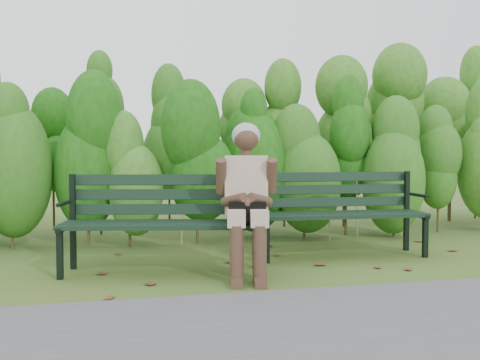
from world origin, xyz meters
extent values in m
plane|color=#4B5A22|center=(0.00, 0.00, 0.00)|extent=(80.00, 80.00, 0.00)
cube|color=#474749|center=(0.00, -2.20, 0.01)|extent=(60.00, 2.50, 0.01)
cylinder|color=#47381E|center=(-2.14, 1.30, 0.40)|extent=(0.03, 0.03, 0.80)
ellipsoid|color=#33581E|center=(-2.14, 1.30, 1.04)|extent=(0.64, 0.64, 1.44)
cylinder|color=#47381E|center=(-1.53, 1.30, 0.40)|extent=(0.03, 0.03, 0.80)
ellipsoid|color=#33581E|center=(-1.53, 1.30, 1.04)|extent=(0.64, 0.64, 1.44)
cylinder|color=#47381E|center=(-0.92, 1.30, 0.40)|extent=(0.03, 0.03, 0.80)
ellipsoid|color=#33581E|center=(-0.92, 1.30, 1.04)|extent=(0.64, 0.64, 1.44)
cylinder|color=#47381E|center=(-0.31, 1.30, 0.40)|extent=(0.03, 0.03, 0.80)
ellipsoid|color=#33581E|center=(-0.31, 1.30, 1.04)|extent=(0.64, 0.64, 1.44)
cylinder|color=#47381E|center=(0.31, 1.30, 0.40)|extent=(0.03, 0.03, 0.80)
ellipsoid|color=#33581E|center=(0.31, 1.30, 1.04)|extent=(0.64, 0.64, 1.44)
cylinder|color=#47381E|center=(0.92, 1.30, 0.40)|extent=(0.03, 0.03, 0.80)
ellipsoid|color=#33581E|center=(0.92, 1.30, 1.04)|extent=(0.64, 0.64, 1.44)
cylinder|color=#47381E|center=(1.53, 1.30, 0.40)|extent=(0.03, 0.03, 0.80)
ellipsoid|color=#33581E|center=(1.53, 1.30, 1.04)|extent=(0.64, 0.64, 1.44)
cylinder|color=#47381E|center=(2.14, 1.30, 0.40)|extent=(0.03, 0.03, 0.80)
ellipsoid|color=#33581E|center=(2.14, 1.30, 1.04)|extent=(0.64, 0.64, 1.44)
cylinder|color=#47381E|center=(2.75, 1.30, 0.40)|extent=(0.03, 0.03, 0.80)
ellipsoid|color=#33581E|center=(2.75, 1.30, 1.04)|extent=(0.64, 0.64, 1.44)
cylinder|color=#47381E|center=(-1.92, 2.30, 0.55)|extent=(0.04, 0.04, 1.10)
ellipsoid|color=#174E0C|center=(-1.92, 2.30, 1.43)|extent=(0.70, 0.70, 1.98)
cylinder|color=#47381E|center=(-1.15, 2.30, 0.55)|extent=(0.04, 0.04, 1.10)
ellipsoid|color=#174E0C|center=(-1.15, 2.30, 1.43)|extent=(0.70, 0.70, 1.98)
cylinder|color=#47381E|center=(-0.38, 2.30, 0.55)|extent=(0.04, 0.04, 1.10)
ellipsoid|color=#174E0C|center=(-0.38, 2.30, 1.43)|extent=(0.70, 0.70, 1.98)
cylinder|color=#47381E|center=(0.38, 2.30, 0.55)|extent=(0.04, 0.04, 1.10)
ellipsoid|color=#174E0C|center=(0.38, 2.30, 1.43)|extent=(0.70, 0.70, 1.98)
cylinder|color=#47381E|center=(1.15, 2.30, 0.55)|extent=(0.04, 0.04, 1.10)
ellipsoid|color=#174E0C|center=(1.15, 2.30, 1.43)|extent=(0.70, 0.70, 1.98)
cylinder|color=#47381E|center=(1.92, 2.30, 0.55)|extent=(0.04, 0.04, 1.10)
ellipsoid|color=#174E0C|center=(1.92, 2.30, 1.43)|extent=(0.70, 0.70, 1.98)
cylinder|color=#47381E|center=(2.69, 2.30, 0.55)|extent=(0.04, 0.04, 1.10)
ellipsoid|color=#174E0C|center=(2.69, 2.30, 1.43)|extent=(0.70, 0.70, 1.98)
cylinder|color=#47381E|center=(3.46, 2.30, 0.55)|extent=(0.04, 0.04, 1.10)
ellipsoid|color=#174E0C|center=(3.46, 2.30, 1.43)|extent=(0.70, 0.70, 1.98)
cube|color=brown|center=(-1.01, -0.87, 0.00)|extent=(0.09, 0.07, 0.01)
cube|color=brown|center=(0.33, -1.12, 0.00)|extent=(0.11, 0.11, 0.01)
cube|color=brown|center=(-0.62, 0.03, 0.00)|extent=(0.08, 0.10, 0.01)
cube|color=brown|center=(2.21, 0.31, 0.00)|extent=(0.11, 0.11, 0.01)
cube|color=brown|center=(2.38, 0.94, 0.00)|extent=(0.10, 0.08, 0.01)
cube|color=brown|center=(1.50, -0.92, 0.00)|extent=(0.11, 0.11, 0.01)
cube|color=brown|center=(0.10, 0.75, 0.00)|extent=(0.10, 0.11, 0.01)
cube|color=brown|center=(1.64, 0.21, 0.00)|extent=(0.09, 0.11, 0.01)
cube|color=brown|center=(-1.26, -1.05, 0.00)|extent=(0.10, 0.08, 0.01)
cube|color=brown|center=(1.76, 0.55, 0.00)|extent=(0.09, 0.11, 0.01)
cube|color=brown|center=(-0.81, 0.16, 0.00)|extent=(0.11, 0.10, 0.01)
cube|color=brown|center=(2.10, 0.76, 0.00)|extent=(0.09, 0.07, 0.01)
cube|color=brown|center=(0.02, -1.01, 0.00)|extent=(0.10, 0.11, 0.01)
cube|color=brown|center=(2.70, 0.98, 0.00)|extent=(0.11, 0.11, 0.01)
cube|color=brown|center=(0.53, -0.24, 0.00)|extent=(0.09, 0.10, 0.01)
cube|color=brown|center=(-1.86, -0.18, 0.00)|extent=(0.09, 0.07, 0.01)
cube|color=black|center=(-0.82, -0.29, 0.41)|extent=(1.64, 0.44, 0.04)
cube|color=black|center=(-0.80, -0.18, 0.41)|extent=(1.64, 0.44, 0.04)
cube|color=black|center=(-0.77, -0.07, 0.41)|extent=(1.64, 0.44, 0.04)
cube|color=black|center=(-0.75, 0.04, 0.41)|extent=(1.64, 0.44, 0.04)
cube|color=black|center=(-0.73, 0.13, 0.51)|extent=(1.63, 0.39, 0.10)
cube|color=black|center=(-0.73, 0.14, 0.64)|extent=(1.63, 0.39, 0.10)
cube|color=black|center=(-0.72, 0.15, 0.77)|extent=(1.63, 0.39, 0.10)
cube|color=black|center=(-1.59, -0.14, 0.21)|extent=(0.05, 0.05, 0.41)
cube|color=black|center=(-1.51, 0.24, 0.41)|extent=(0.05, 0.05, 0.83)
cube|color=black|center=(-1.56, 0.04, 0.39)|extent=(0.14, 0.46, 0.04)
cylinder|color=black|center=(-1.56, -0.01, 0.60)|extent=(0.10, 0.34, 0.03)
cube|color=black|center=(-0.05, -0.47, 0.21)|extent=(0.05, 0.05, 0.41)
cube|color=black|center=(0.03, -0.08, 0.41)|extent=(0.05, 0.05, 0.83)
cube|color=black|center=(-0.01, -0.29, 0.39)|extent=(0.14, 0.46, 0.04)
cylinder|color=black|center=(-0.02, -0.33, 0.60)|extent=(0.10, 0.34, 0.03)
cube|color=black|center=(0.97, 0.07, 0.41)|extent=(1.64, 0.19, 0.04)
cube|color=black|center=(0.98, 0.18, 0.41)|extent=(1.64, 0.19, 0.04)
cube|color=black|center=(0.98, 0.29, 0.41)|extent=(1.64, 0.19, 0.04)
cube|color=black|center=(0.99, 0.41, 0.41)|extent=(1.64, 0.19, 0.04)
cube|color=black|center=(1.00, 0.49, 0.51)|extent=(1.63, 0.15, 0.10)
cube|color=black|center=(1.00, 0.50, 0.63)|extent=(1.63, 0.15, 0.10)
cube|color=black|center=(1.00, 0.52, 0.76)|extent=(1.63, 0.15, 0.10)
cube|color=black|center=(0.19, 0.10, 0.20)|extent=(0.05, 0.05, 0.41)
cube|color=black|center=(0.21, 0.49, 0.41)|extent=(0.05, 0.05, 0.82)
cube|color=black|center=(0.20, 0.28, 0.39)|extent=(0.07, 0.46, 0.04)
cylinder|color=black|center=(0.20, 0.24, 0.59)|extent=(0.05, 0.34, 0.03)
cube|color=black|center=(1.75, 0.01, 0.20)|extent=(0.05, 0.05, 0.41)
cube|color=black|center=(1.77, 0.40, 0.41)|extent=(0.05, 0.05, 0.82)
cube|color=black|center=(1.76, 0.19, 0.39)|extent=(0.07, 0.46, 0.04)
cylinder|color=black|center=(1.76, 0.15, 0.59)|extent=(0.05, 0.34, 0.03)
cube|color=tan|center=(-0.23, -0.46, 0.50)|extent=(0.22, 0.44, 0.13)
cube|color=tan|center=(-0.05, -0.49, 0.50)|extent=(0.22, 0.44, 0.13)
cylinder|color=#492F22|center=(-0.26, -0.62, 0.23)|extent=(0.13, 0.13, 0.45)
cylinder|color=#492F22|center=(-0.09, -0.66, 0.23)|extent=(0.13, 0.13, 0.45)
cube|color=#492F22|center=(-0.28, -0.70, 0.03)|extent=(0.13, 0.21, 0.06)
cube|color=#492F22|center=(-0.10, -0.74, 0.03)|extent=(0.13, 0.21, 0.06)
cube|color=tan|center=(-0.08, -0.21, 0.73)|extent=(0.40, 0.32, 0.51)
cylinder|color=#492F22|center=(-0.09, -0.23, 1.00)|extent=(0.09, 0.09, 0.10)
sphere|color=#492F22|center=(-0.09, -0.24, 1.13)|extent=(0.21, 0.21, 0.21)
ellipsoid|color=gray|center=(-0.08, -0.22, 1.15)|extent=(0.24, 0.23, 0.22)
cylinder|color=#492F22|center=(-0.30, -0.25, 0.81)|extent=(0.13, 0.22, 0.31)
cylinder|color=#492F22|center=(0.10, -0.33, 0.81)|extent=(0.13, 0.22, 0.31)
cylinder|color=#492F22|center=(-0.23, -0.40, 0.63)|extent=(0.19, 0.28, 0.13)
cylinder|color=#492F22|center=(-0.02, -0.44, 0.63)|extent=(0.26, 0.23, 0.13)
sphere|color=#492F22|center=(-0.14, -0.48, 0.61)|extent=(0.11, 0.11, 0.11)
cube|color=black|center=(-0.14, -0.47, 0.54)|extent=(0.32, 0.18, 0.16)
camera|label=1|loc=(-1.23, -4.78, 1.03)|focal=42.00mm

